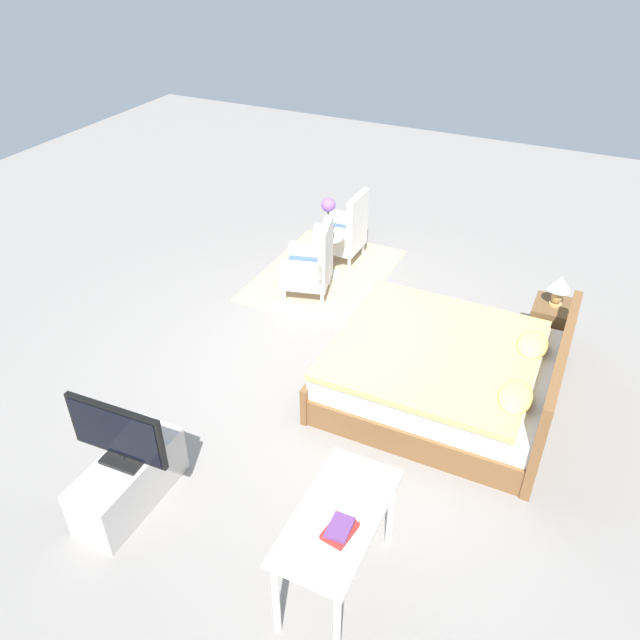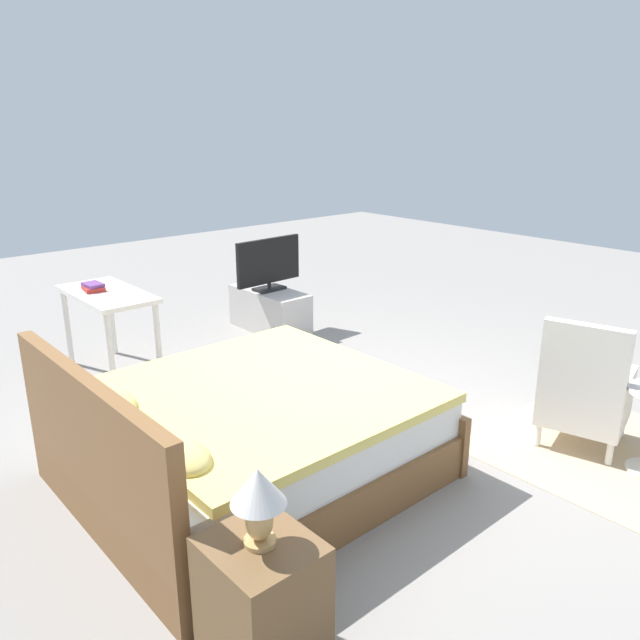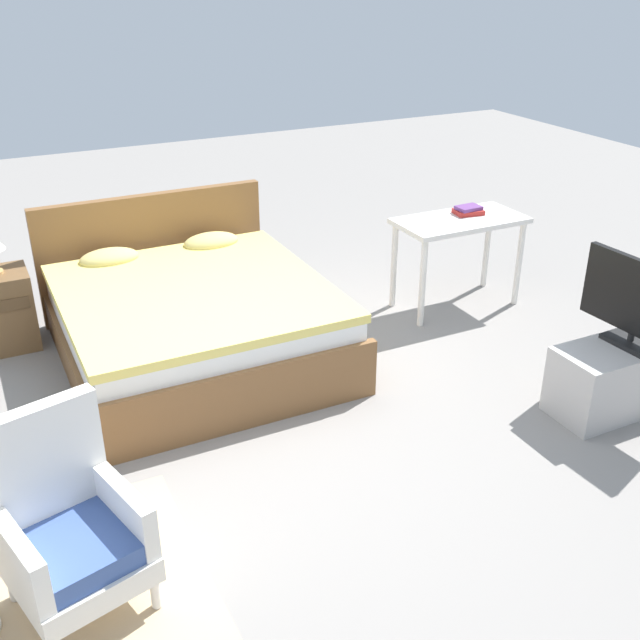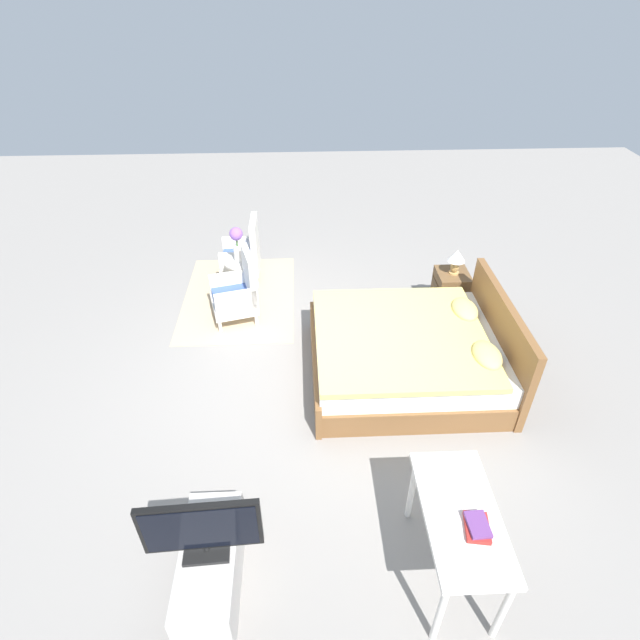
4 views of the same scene
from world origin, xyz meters
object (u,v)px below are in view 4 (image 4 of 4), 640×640
Objects in this scene: bed at (410,354)px; side_table at (241,275)px; tv_stand at (211,568)px; vanity_desk at (459,522)px; flower_vase at (237,241)px; tv_flatscreen at (202,529)px; book_stack at (477,526)px; armchair_by_window_right at (238,293)px; nightstand at (450,292)px; armchair_by_window_left at (244,255)px; table_lamp at (456,258)px.

bed reaches higher than side_table.
tv_stand is 1.82m from vanity_desk.
flower_vase is 0.59× the size of tv_flatscreen.
vanity_desk is at bearing -151.75° from book_stack.
book_stack is (0.09, 1.83, 0.05)m from tv_flatscreen.
armchair_by_window_right is at bearing -178.39° from tv_flatscreen.
nightstand is at bearing 147.85° from bed.
table_lamp is (0.94, 2.73, 0.41)m from armchair_by_window_left.
armchair_by_window_left is (-2.14, -1.98, 0.08)m from bed.
armchair_by_window_left is 4.75m from vanity_desk.
tv_stand is (2.25, -1.88, -0.07)m from bed.
nightstand reaches higher than side_table.
table_lamp is 0.41× the size of tv_flatscreen.
bed is 3.52× the size of nightstand.
bed is 2.97m from tv_flatscreen.
armchair_by_window_right reaches higher than tv_stand.
flower_vase is 4.30m from vanity_desk.
tv_stand is at bearing -92.83° from book_stack.
tv_flatscreen is at bearing 1.51° from side_table.
vanity_desk reaches higher than tv_stand.
armchair_by_window_left is at bearing -109.05° from nightstand.
tv_flatscreen reaches higher than side_table.
bed is 2.14× the size of tv_stand.
armchair_by_window_left is 2.92m from table_lamp.
flower_vase reaches higher than vanity_desk.
table_lamp is at bearing 165.74° from vanity_desk.
table_lamp is 0.34× the size of tv_stand.
armchair_by_window_left is at bearing -178.77° from tv_stand.
nightstand is 4.34m from tv_stand.
table_lamp is at bearing 147.83° from bed.
nightstand is 4.36m from tv_flatscreen.
tv_stand is (3.45, -2.64, -0.57)m from table_lamp.
nightstand is (0.45, 2.74, -0.57)m from flower_vase.
tv_flatscreen is 0.78× the size of vanity_desk.
armchair_by_window_right is (0.97, -0.00, 0.00)m from armchair_by_window_left.
armchair_by_window_left is 4.90m from book_stack.
nightstand is at bearing 165.75° from vanity_desk.
tv_flatscreen is 3.34× the size of book_stack.
flower_vase is 0.50× the size of tv_stand.
side_table is 1.20× the size of flower_vase.
side_table is at bearing -178.49° from tv_stand.
book_stack is at bearing 23.26° from armchair_by_window_left.
flower_vase is at bearing -99.34° from nightstand.
table_lamp reaches higher than tv_stand.
table_lamp reaches higher than book_stack.
flower_vase reaches higher than book_stack.
book_stack reaches higher than side_table.
bed is 8.45× the size of book_stack.
nightstand is 3.66m from book_stack.
flower_vase is 0.46× the size of vanity_desk.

